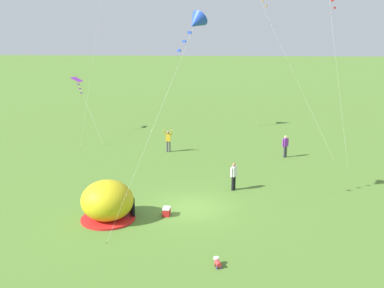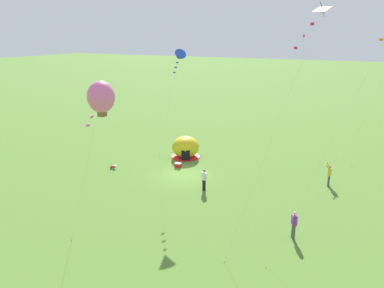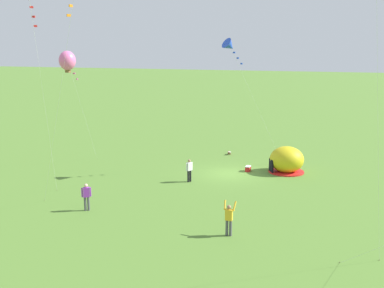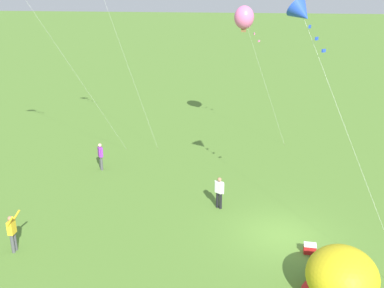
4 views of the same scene
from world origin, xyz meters
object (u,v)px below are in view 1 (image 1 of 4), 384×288
Objects in this scene: popup_tent at (107,201)px; person_watching_sky at (285,145)px; toddler_crawling at (217,262)px; kite_purple at (77,81)px; person_near_tent at (234,175)px; cooler_box at (167,212)px; kite_blue at (196,22)px; person_flying_kite at (168,140)px.

person_watching_sky is at bearing 49.58° from popup_tent.
kite_purple is at bearing 119.04° from toddler_crawling.
person_near_tent and person_watching_sky have the same top height.
kite_blue reaches higher than cooler_box.
toddler_crawling is (2.78, -5.10, -0.04)m from cooler_box.
person_flying_kite is at bearing -35.35° from kite_purple.
person_watching_sky is at bearing -5.77° from person_flying_kite.
kite_purple reaches higher than popup_tent.
kite_blue is at bearing -56.27° from kite_purple.
person_flying_kite is at bearing 120.68° from person_near_tent.
kite_purple is at bearing 157.80° from person_watching_sky.
kite_blue is (1.46, 0.99, 9.69)m from cooler_box.
popup_tent is at bearing -96.34° from person_flying_kite.
person_flying_kite is (-1.46, 12.73, 0.78)m from cooler_box.
kite_blue is at bearing 34.07° from cooler_box.
person_flying_kite is at bearing 83.66° from popup_tent.
person_flying_kite reaches higher than toddler_crawling.
person_watching_sky is 0.29× the size of kite_purple.
person_near_tent is at bearing 49.24° from cooler_box.
person_watching_sky is (10.66, 12.52, -0.03)m from popup_tent.
person_flying_kite is at bearing 96.55° from cooler_box.
popup_tent is 7.26m from toddler_crawling.
toddler_crawling is at bearing -106.26° from person_watching_sky.
popup_tent is 10.09m from kite_blue.
toddler_crawling is 0.32× the size of person_near_tent.
person_watching_sky is (9.17, -0.93, -0.03)m from person_flying_kite.
person_near_tent is at bearing -59.32° from person_flying_kite.
cooler_box is at bearing -60.84° from kite_purple.
kite_blue is (-1.32, 6.09, 9.73)m from toddler_crawling.
kite_blue reaches higher than person_near_tent.
toddler_crawling is at bearing -76.62° from person_flying_kite.
person_near_tent is (0.83, 9.28, 0.79)m from toddler_crawling.
kite_purple is at bearing 123.73° from kite_blue.
kite_blue is at bearing -123.87° from person_near_tent.
popup_tent is 3.14m from cooler_box.
popup_tent is 1.63× the size of person_near_tent.
cooler_box is at bearing -123.15° from person_watching_sky.
person_near_tent is 8.65m from person_watching_sky.
popup_tent is 13.53m from person_flying_kite.
person_near_tent is 9.74m from kite_blue.
person_near_tent is 1.00× the size of person_watching_sky.
kite_blue reaches higher than kite_purple.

